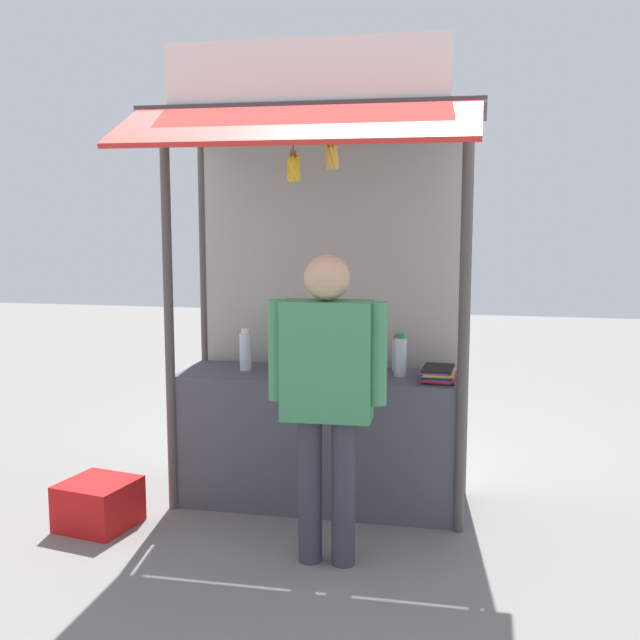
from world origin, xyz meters
TOP-DOWN VIEW (x-y plane):
  - ground_plane at (0.00, 0.00)m, footprint 20.00×20.00m
  - stall_counter at (0.00, 0.00)m, footprint 1.82×0.57m
  - stall_structure at (0.00, 0.08)m, footprint 2.02×1.39m
  - water_bottle_front_right at (-0.23, 0.05)m, footprint 0.07×0.07m
  - water_bottle_mid_left at (0.47, 0.21)m, footprint 0.07×0.07m
  - water_bottle_left at (0.52, 0.02)m, footprint 0.08×0.08m
  - water_bottle_mid_right at (-0.11, 0.21)m, footprint 0.08×0.08m
  - water_bottle_back_right at (-0.14, 0.06)m, footprint 0.07×0.07m
  - water_bottle_front_left at (-0.50, 0.01)m, footprint 0.08×0.08m
  - magazine_stack_right at (0.76, -0.06)m, footprint 0.23×0.33m
  - magazine_stack_rear_center at (0.16, 0.01)m, footprint 0.24×0.32m
  - banana_bunch_inner_right at (0.15, -0.39)m, footprint 0.09×0.09m
  - banana_bunch_inner_left at (-0.08, -0.39)m, footprint 0.10×0.10m
  - vendor_person at (0.22, -0.86)m, footprint 0.64×0.24m
  - plastic_crate at (-1.24, -0.65)m, footprint 0.48×0.48m

SIDE VIEW (x-z plane):
  - ground_plane at x=0.00m, z-range 0.00..0.00m
  - plastic_crate at x=-1.24m, z-range 0.00..0.28m
  - stall_counter at x=0.00m, z-range 0.00..0.87m
  - magazine_stack_rear_center at x=0.16m, z-range 0.87..0.93m
  - magazine_stack_right at x=0.76m, z-range 0.87..0.96m
  - water_bottle_front_right at x=-0.23m, z-range 0.86..1.10m
  - water_bottle_mid_left at x=0.47m, z-range 0.86..1.10m
  - water_bottle_back_right at x=-0.14m, z-range 0.86..1.13m
  - water_bottle_left at x=0.52m, z-range 0.86..1.14m
  - water_bottle_front_left at x=-0.50m, z-range 0.86..1.14m
  - water_bottle_mid_right at x=-0.11m, z-range 0.86..1.16m
  - vendor_person at x=0.22m, z-range 0.17..1.86m
  - stall_structure at x=0.00m, z-range 0.26..3.14m
  - banana_bunch_inner_left at x=-0.08m, z-range 2.00..2.32m
  - banana_bunch_inner_right at x=0.15m, z-range 2.10..2.35m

